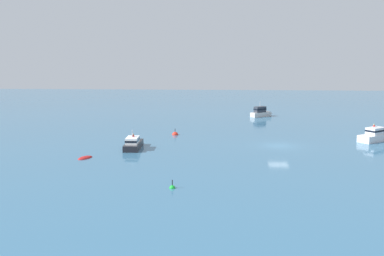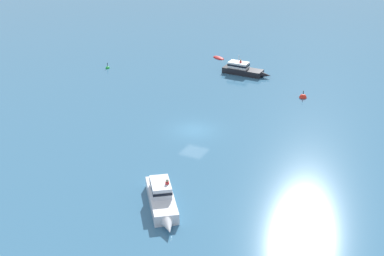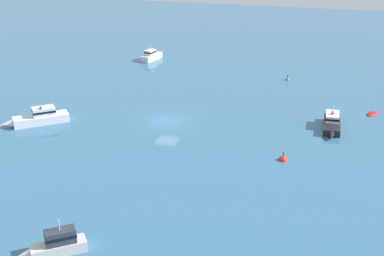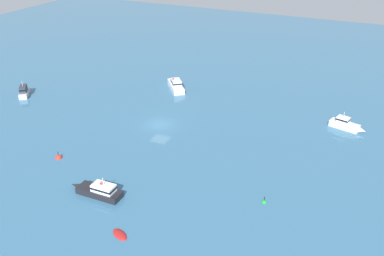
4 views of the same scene
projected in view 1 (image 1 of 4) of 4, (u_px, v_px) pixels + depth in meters
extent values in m
plane|color=teal|center=(279.00, 146.00, 62.92)|extent=(162.47, 162.47, 0.00)
cube|color=silver|center=(261.00, 114.00, 89.01)|extent=(3.94, 3.39, 0.81)
cone|color=silver|center=(271.00, 113.00, 90.31)|extent=(1.27, 1.24, 0.81)
cube|color=#2D333D|center=(260.00, 109.00, 88.75)|extent=(2.35, 2.12, 1.04)
cube|color=black|center=(260.00, 109.00, 88.74)|extent=(2.41, 2.18, 0.24)
cylinder|color=silver|center=(260.00, 104.00, 88.59)|extent=(0.08, 0.08, 0.88)
ellipsoid|color=#B21E1E|center=(85.00, 158.00, 55.98)|extent=(1.89, 2.37, 0.45)
cube|color=white|center=(377.00, 137.00, 66.33)|extent=(6.01, 5.36, 0.94)
cube|color=silver|center=(376.00, 131.00, 65.96)|extent=(2.91, 2.76, 0.93)
cube|color=black|center=(376.00, 130.00, 65.95)|extent=(2.97, 2.82, 0.24)
cylinder|color=red|center=(374.00, 129.00, 66.54)|extent=(0.32, 0.32, 1.09)
sphere|color=gray|center=(374.00, 125.00, 66.43)|extent=(0.24, 0.24, 0.24)
cube|color=black|center=(133.00, 145.00, 61.34)|extent=(1.88, 5.30, 0.75)
cone|color=black|center=(137.00, 140.00, 64.54)|extent=(0.77, 1.33, 0.75)
cube|color=white|center=(132.00, 140.00, 60.59)|extent=(1.48, 2.59, 0.80)
cube|color=black|center=(132.00, 140.00, 60.58)|extent=(1.52, 2.63, 0.24)
cylinder|color=silver|center=(132.00, 133.00, 60.44)|extent=(0.08, 0.08, 0.93)
cylinder|color=red|center=(133.00, 139.00, 60.86)|extent=(0.32, 0.32, 0.96)
sphere|color=#A07E5B|center=(133.00, 134.00, 60.76)|extent=(0.24, 0.24, 0.24)
sphere|color=red|center=(175.00, 135.00, 70.68)|extent=(0.89, 0.89, 0.89)
cylinder|color=black|center=(175.00, 130.00, 70.56)|extent=(0.08, 0.08, 0.48)
sphere|color=green|center=(172.00, 188.00, 44.19)|extent=(0.55, 0.55, 0.55)
cylinder|color=black|center=(172.00, 183.00, 44.10)|extent=(0.08, 0.08, 0.48)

